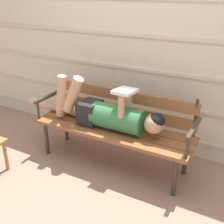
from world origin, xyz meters
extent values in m
plane|color=#936B56|center=(0.00, 0.00, 0.00)|extent=(12.00, 12.00, 0.00)
cube|color=beige|center=(0.00, 0.65, 1.09)|extent=(5.35, 0.06, 2.17)
cube|color=#C1AD8E|center=(0.00, 0.62, 0.18)|extent=(5.35, 0.02, 0.04)
cube|color=#C1AD8E|center=(0.00, 0.62, 0.54)|extent=(5.35, 0.02, 0.04)
cube|color=#C1AD8E|center=(0.00, 0.62, 0.90)|extent=(5.35, 0.02, 0.04)
cube|color=#C1AD8E|center=(0.00, 0.62, 1.27)|extent=(5.35, 0.02, 0.04)
cube|color=brown|center=(0.00, -0.09, 0.40)|extent=(1.66, 0.14, 0.04)
cube|color=brown|center=(0.00, 0.07, 0.40)|extent=(1.66, 0.14, 0.04)
cube|color=brown|center=(0.00, 0.22, 0.40)|extent=(1.66, 0.14, 0.04)
cube|color=brown|center=(0.00, 0.29, 0.53)|extent=(1.59, 0.05, 0.11)
cube|color=brown|center=(0.00, 0.29, 0.70)|extent=(1.59, 0.05, 0.11)
cylinder|color=#382D23|center=(-0.76, 0.29, 0.61)|extent=(0.03, 0.03, 0.38)
cylinder|color=#382D23|center=(0.76, 0.29, 0.61)|extent=(0.03, 0.03, 0.38)
cylinder|color=#382D23|center=(-0.73, -0.11, 0.19)|extent=(0.04, 0.04, 0.39)
cylinder|color=#382D23|center=(0.73, -0.11, 0.19)|extent=(0.04, 0.04, 0.39)
cylinder|color=#382D23|center=(-0.73, 0.25, 0.19)|extent=(0.04, 0.04, 0.39)
cylinder|color=#382D23|center=(0.73, 0.25, 0.19)|extent=(0.04, 0.04, 0.39)
cube|color=#382D23|center=(-0.80, 0.07, 0.62)|extent=(0.04, 0.44, 0.03)
cylinder|color=#382D23|center=(-0.80, -0.11, 0.52)|extent=(0.03, 0.03, 0.20)
cube|color=#382D23|center=(0.80, 0.07, 0.62)|extent=(0.04, 0.44, 0.03)
cylinder|color=#382D23|center=(0.80, -0.11, 0.52)|extent=(0.03, 0.03, 0.20)
cylinder|color=#33703D|center=(0.06, 0.07, 0.55)|extent=(0.52, 0.25, 0.25)
cube|color=black|center=(-0.26, 0.07, 0.55)|extent=(0.20, 0.24, 0.23)
sphere|color=tan|center=(0.44, 0.07, 0.58)|extent=(0.19, 0.19, 0.19)
sphere|color=black|center=(0.46, 0.07, 0.61)|extent=(0.16, 0.16, 0.16)
cylinder|color=tan|center=(-0.42, 0.01, 0.73)|extent=(0.27, 0.11, 0.41)
cylinder|color=tan|center=(-0.58, 0.01, 0.69)|extent=(0.16, 0.09, 0.46)
cylinder|color=tan|center=(-0.74, 0.13, 0.48)|extent=(0.81, 0.10, 0.10)
cylinder|color=tan|center=(0.14, -0.01, 0.69)|extent=(0.06, 0.06, 0.28)
cylinder|color=tan|center=(0.14, 0.15, 0.69)|extent=(0.06, 0.06, 0.28)
cube|color=silver|center=(0.14, 0.07, 0.84)|extent=(0.19, 0.26, 0.05)
cylinder|color=#9E6638|center=(-0.89, -0.55, 0.17)|extent=(0.04, 0.04, 0.33)
camera|label=1|loc=(1.21, -2.16, 1.74)|focal=45.10mm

